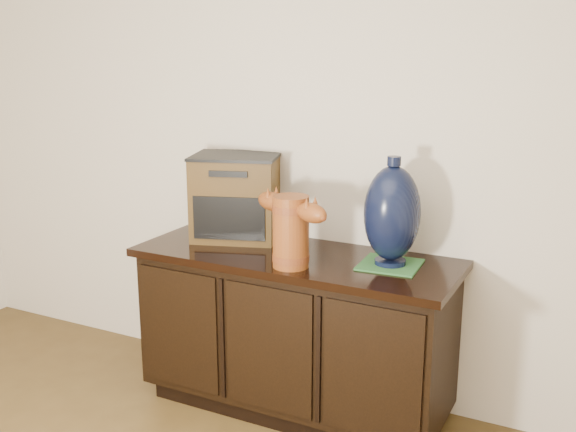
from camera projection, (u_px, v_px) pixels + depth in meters
The scene contains 6 objects.
sideboard at pixel (295, 331), 3.09m from camera, with size 1.46×0.56×0.75m.
terracotta_vessel at pixel (291, 227), 2.80m from camera, with size 0.42×0.25×0.30m.
tv_radio at pixel (236, 197), 3.22m from camera, with size 0.48×0.43×0.41m.
green_mat at pixel (390, 265), 2.85m from camera, with size 0.25×0.25×0.01m, color #2E6630.
lamp_base at pixel (392, 214), 2.80m from camera, with size 0.25×0.25×0.46m.
spray_can at pixel (254, 226), 3.18m from camera, with size 0.06×0.06×0.16m.
Camera 1 is at (1.28, -0.35, 1.65)m, focal length 42.00 mm.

